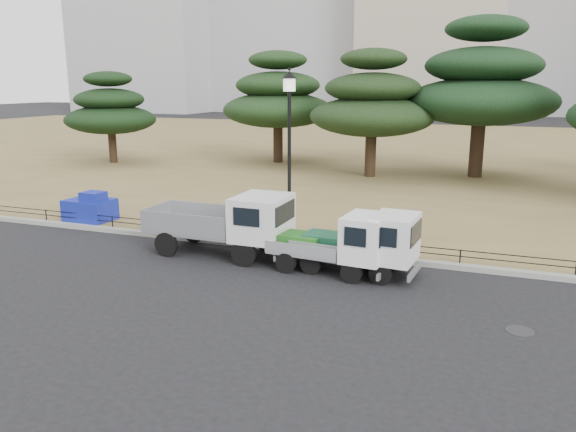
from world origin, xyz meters
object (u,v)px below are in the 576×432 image
at_px(truck_kei_front, 337,243).
at_px(truck_kei_rear, 364,243).
at_px(truck_large, 226,221).
at_px(tarp_pile, 90,208).
at_px(street_lamp, 289,130).

distance_m(truck_kei_front, truck_kei_rear, 0.74).
bearing_deg(truck_large, tarp_pile, 166.31).
distance_m(truck_large, street_lamp, 3.41).
relative_size(truck_kei_front, tarp_pile, 1.93).
bearing_deg(street_lamp, truck_large, -140.36).
distance_m(truck_kei_front, tarp_pile, 10.44).
bearing_deg(street_lamp, truck_kei_front, -40.41).
bearing_deg(tarp_pile, truck_large, -14.92).
bearing_deg(truck_large, street_lamp, 40.87).
height_order(truck_large, truck_kei_front, truck_large).
distance_m(truck_large, truck_kei_front, 3.69).
relative_size(truck_large, truck_kei_rear, 1.29).
height_order(street_lamp, tarp_pile, street_lamp).
height_order(truck_kei_front, street_lamp, street_lamp).
relative_size(truck_kei_front, truck_kei_rear, 0.97).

